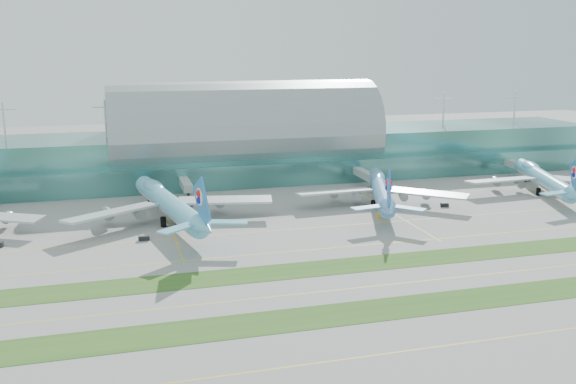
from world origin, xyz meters
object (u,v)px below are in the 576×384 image
object	(u,v)px
terminal	(245,146)
airliner_d	(543,178)
airliner_b	(168,202)
airliner_c	(381,189)

from	to	relation	value
terminal	airliner_d	bearing A→B (deg)	-30.71
airliner_d	terminal	bearing A→B (deg)	167.81
airliner_b	airliner_c	bearing A→B (deg)	-8.98
airliner_b	airliner_d	distance (m)	150.41
terminal	airliner_b	distance (m)	80.58
terminal	airliner_b	bearing A→B (deg)	-120.47
terminal	airliner_c	bearing A→B (deg)	-60.50
airliner_c	airliner_b	bearing A→B (deg)	-159.02
terminal	airliner_c	xyz separation A→B (m)	(37.80, -66.81, -8.06)
airliner_b	airliner_d	bearing A→B (deg)	-9.16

